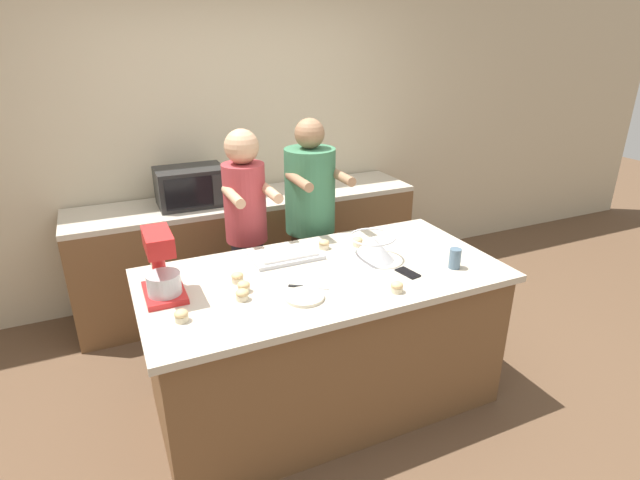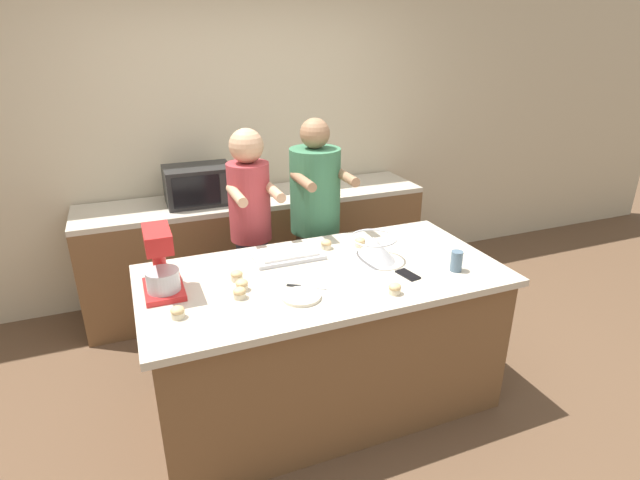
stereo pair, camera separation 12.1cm
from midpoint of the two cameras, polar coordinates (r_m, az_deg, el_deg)
name	(u,v)px [view 2 (the right image)]	position (r m, az deg, el deg)	size (l,w,h in m)	color
ground_plane	(323,398)	(3.34, 1.43, -17.57)	(16.00, 16.00, 0.00)	brown
back_wall	(243,136)	(4.34, -7.99, 11.68)	(10.00, 0.06, 2.70)	beige
island_counter	(323,338)	(3.07, 1.51, -11.17)	(2.05, 1.02, 0.89)	brown
back_counter	(259,248)	(4.27, -6.19, -0.90)	(2.80, 0.60, 0.92)	brown
person_left	(251,235)	(3.47, -6.85, 0.60)	(0.30, 0.48, 1.59)	#33384C
person_right	(315,227)	(3.61, 0.43, 1.46)	(0.37, 0.52, 1.63)	brown
stand_mixer	(161,265)	(2.68, -16.51, -2.75)	(0.20, 0.30, 0.36)	red
mixing_bowl	(373,248)	(2.99, 7.25, -0.90)	(0.28, 0.28, 0.15)	#BCBCC1
baking_tray	(287,254)	(3.03, -2.60, -1.67)	(0.42, 0.24, 0.04)	#BCBCC1
microwave_oven	(199,185)	(3.98, -12.84, 6.17)	(0.51, 0.35, 0.29)	black
cell_phone	(408,275)	(2.86, 11.20, -3.91)	(0.09, 0.15, 0.01)	black
drinking_glass	(456,261)	(2.96, 16.46, -2.34)	(0.07, 0.07, 0.12)	slate
small_plate	(301,297)	(2.58, -0.81, -6.50)	(0.20, 0.20, 0.02)	beige
knife	(304,287)	(2.68, -0.55, -5.37)	(0.19, 0.13, 0.01)	#BCBCC1
cupcake_0	(159,260)	(3.05, -16.86, -2.22)	(0.07, 0.07, 0.06)	beige
cupcake_1	(360,242)	(3.19, 5.67, -0.26)	(0.07, 0.07, 0.06)	beige
cupcake_2	(326,244)	(3.14, 1.81, -0.50)	(0.07, 0.07, 0.06)	beige
cupcake_3	(237,276)	(2.77, -8.28, -4.07)	(0.07, 0.07, 0.06)	beige
cupcake_4	(178,312)	(2.48, -14.61, -8.00)	(0.07, 0.07, 0.06)	beige
cupcake_5	(242,285)	(2.67, -7.64, -5.12)	(0.07, 0.07, 0.06)	beige
cupcake_6	(239,293)	(2.59, -7.87, -6.02)	(0.07, 0.07, 0.06)	beige
cupcake_7	(395,289)	(2.65, 9.84, -5.50)	(0.07, 0.07, 0.06)	beige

